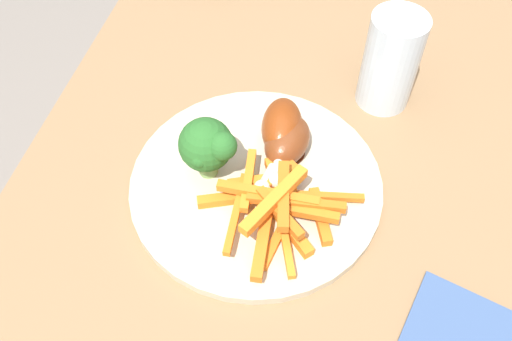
# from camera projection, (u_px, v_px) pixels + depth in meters

# --- Properties ---
(dining_table) EXTENTS (1.06, 0.64, 0.74)m
(dining_table) POSITION_uv_depth(u_px,v_px,m) (272.00, 298.00, 0.68)
(dining_table) COLOR #8E6B47
(dining_table) RESTS_ON ground_plane
(dinner_plate) EXTENTS (0.29, 0.29, 0.01)m
(dinner_plate) POSITION_uv_depth(u_px,v_px,m) (256.00, 184.00, 0.62)
(dinner_plate) COLOR beige
(dinner_plate) RESTS_ON dining_table
(broccoli_floret_front) EXTENTS (0.06, 0.07, 0.08)m
(broccoli_floret_front) POSITION_uv_depth(u_px,v_px,m) (209.00, 146.00, 0.58)
(broccoli_floret_front) COLOR #78A057
(broccoli_floret_front) RESTS_ON dinner_plate
(carrot_fries_pile) EXTENTS (0.15, 0.18, 0.05)m
(carrot_fries_pile) POSITION_uv_depth(u_px,v_px,m) (275.00, 204.00, 0.57)
(carrot_fries_pile) COLOR orange
(carrot_fries_pile) RESTS_ON dinner_plate
(chicken_drumstick_near) EXTENTS (0.13, 0.06, 0.05)m
(chicken_drumstick_near) POSITION_uv_depth(u_px,v_px,m) (282.00, 129.00, 0.63)
(chicken_drumstick_near) COLOR #5E200A
(chicken_drumstick_near) RESTS_ON dinner_plate
(chicken_drumstick_far) EXTENTS (0.12, 0.06, 0.04)m
(chicken_drumstick_far) POSITION_uv_depth(u_px,v_px,m) (286.00, 144.00, 0.62)
(chicken_drumstick_far) COLOR #501F0E
(chicken_drumstick_far) RESTS_ON dinner_plate
(water_glass) EXTENTS (0.07, 0.07, 0.13)m
(water_glass) POSITION_uv_depth(u_px,v_px,m) (391.00, 61.00, 0.66)
(water_glass) COLOR silver
(water_glass) RESTS_ON dining_table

